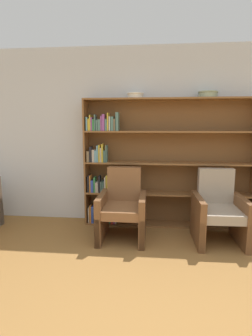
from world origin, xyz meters
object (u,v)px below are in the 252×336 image
bookshelf (155,165)px  bowl_copper (208,94)px  armchair_leather (123,208)px  armchair_cushioned (218,211)px  bowl_slate (135,95)px

bookshelf → bowl_copper: (0.75, -0.03, 1.06)m
bookshelf → bowl_copper: 1.29m
bowl_copper → armchair_leather: 2.05m
armchair_leather → bowl_copper: bearing=-156.2°
bookshelf → armchair_leather: bookshelf is taller
bookshelf → armchair_cushioned: bearing=-32.7°
armchair_cushioned → bookshelf: bearing=-33.8°
bowl_slate → armchair_leather: size_ratio=0.26×
bookshelf → bowl_copper: bearing=-2.1°
bowl_slate → armchair_cushioned: bearing=-24.2°
bowl_copper → armchair_leather: bearing=-156.3°
bowl_slate → armchair_leather: 1.67m
bowl_copper → armchair_cushioned: size_ratio=0.30×
bowl_slate → armchair_leather: bearing=-104.5°
bookshelf → bowl_slate: (-0.31, -0.03, 1.05)m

